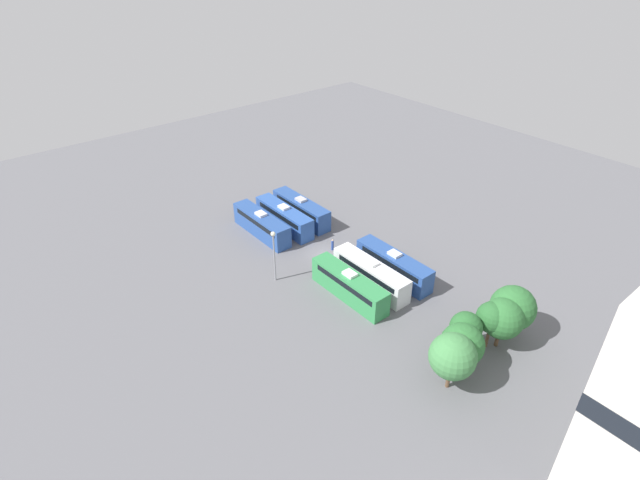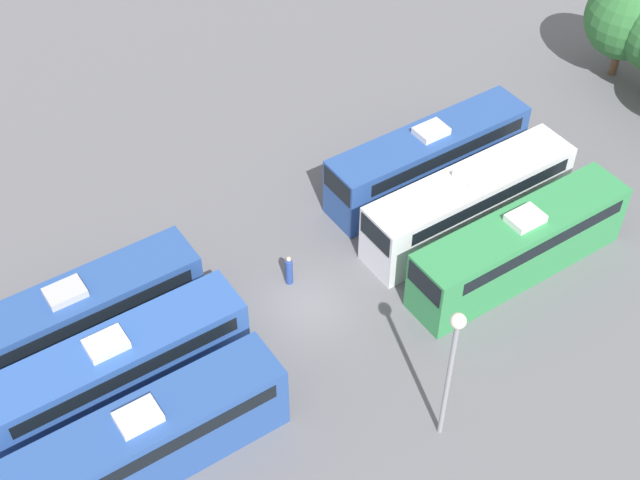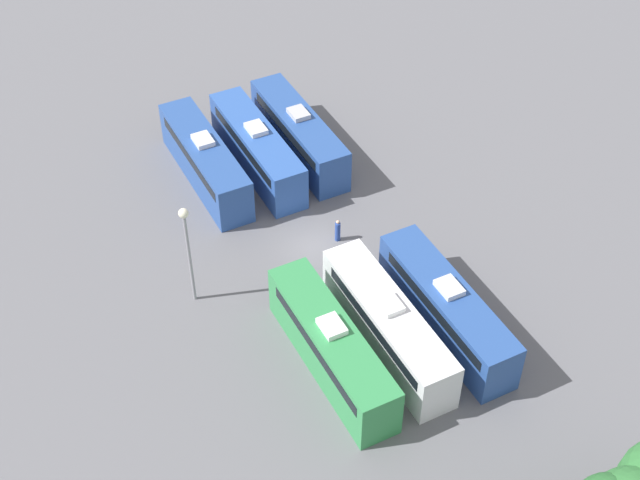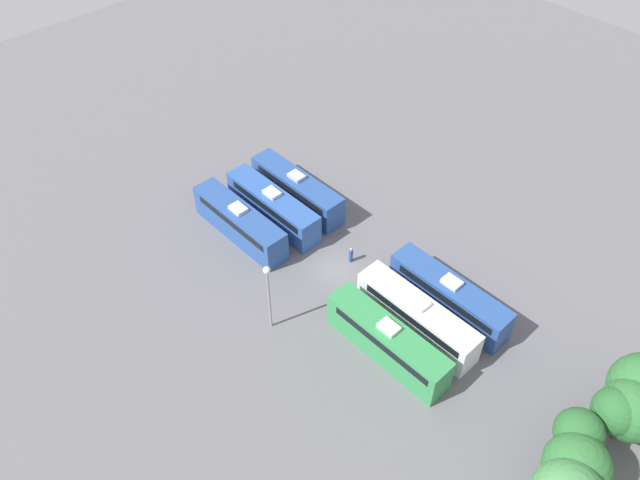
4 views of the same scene
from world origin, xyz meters
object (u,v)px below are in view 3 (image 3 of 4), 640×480
object	(u,v)px
bus_5	(332,347)
worker_person	(338,231)
bus_0	(299,133)
light_pole	(187,239)
bus_2	(205,160)
bus_1	(257,148)
bus_3	(447,308)
bus_4	(388,325)

from	to	relation	value
bus_5	worker_person	bearing A→B (deg)	-119.76
bus_0	worker_person	bearing A→B (deg)	78.64
worker_person	bus_5	bearing A→B (deg)	60.24
bus_0	worker_person	xyz separation A→B (m)	(1.93, 9.61, -1.03)
bus_0	light_pole	size ratio (longest dim) A/B	1.57
bus_2	light_pole	xyz separation A→B (m)	(4.99, 10.44, 3.15)
bus_1	bus_3	bearing A→B (deg)	100.36
bus_1	light_pole	xyz separation A→B (m)	(8.76, 10.02, 3.15)
bus_0	bus_4	distance (m)	19.28
bus_5	bus_2	bearing A→B (deg)	-90.10
bus_2	light_pole	world-z (taller)	light_pole
worker_person	bus_4	bearing A→B (deg)	79.56
bus_0	light_pole	bearing A→B (deg)	40.22
bus_2	bus_5	world-z (taller)	same
bus_3	bus_4	world-z (taller)	same
bus_1	worker_person	distance (m)	9.48
bus_2	worker_person	xyz separation A→B (m)	(-5.29, 9.73, -1.03)
bus_0	bus_3	distance (m)	19.35
bus_5	bus_0	bearing A→B (deg)	-110.97
bus_0	worker_person	world-z (taller)	bus_0
worker_person	bus_3	bearing A→B (deg)	101.45
bus_3	bus_2	bearing A→B (deg)	-69.56
bus_1	bus_4	bearing A→B (deg)	89.36
bus_0	bus_2	world-z (taller)	same
bus_1	bus_5	distance (m)	18.99
bus_5	light_pole	size ratio (longest dim) A/B	1.57
bus_4	light_pole	size ratio (longest dim) A/B	1.57
bus_5	light_pole	bearing A→B (deg)	-60.02
bus_1	bus_4	size ratio (longest dim) A/B	1.00
bus_3	light_pole	bearing A→B (deg)	-36.42
bus_2	bus_3	bearing A→B (deg)	110.44
bus_1	bus_2	bearing A→B (deg)	-6.38
light_pole	bus_0	bearing A→B (deg)	-139.78
light_pole	bus_5	bearing A→B (deg)	119.98
bus_3	bus_5	xyz separation A→B (m)	(7.29, -0.45, 0.00)
bus_2	bus_5	xyz separation A→B (m)	(0.03, 19.03, 0.00)
bus_1	bus_2	xyz separation A→B (m)	(3.78, -0.42, 0.00)
bus_1	worker_person	xyz separation A→B (m)	(-1.51, 9.30, -1.03)
bus_1	worker_person	world-z (taller)	bus_1
bus_3	light_pole	size ratio (longest dim) A/B	1.57
bus_3	worker_person	bearing A→B (deg)	-78.55
bus_1	bus_5	xyz separation A→B (m)	(3.81, 18.60, 0.00)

